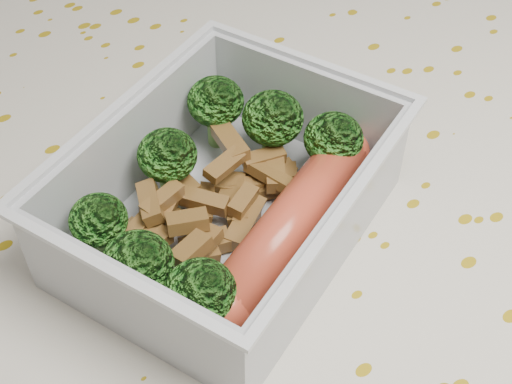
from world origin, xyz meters
TOP-DOWN VIEW (x-y plane):
  - dining_table at (0.00, 0.00)m, footprint 1.40×0.90m
  - tablecloth at (0.00, 0.00)m, footprint 1.46×0.96m
  - lunch_container at (-0.01, 0.01)m, footprint 0.21×0.19m
  - broccoli_florets at (-0.01, 0.02)m, footprint 0.16×0.14m
  - meat_pile at (-0.01, 0.02)m, footprint 0.11×0.07m
  - sausage at (0.01, -0.02)m, footprint 0.14×0.07m

SIDE VIEW (x-z plane):
  - dining_table at x=0.00m, z-range 0.29..1.04m
  - tablecloth at x=0.00m, z-range 0.62..0.81m
  - meat_pile at x=-0.01m, z-range 0.76..0.79m
  - lunch_container at x=-0.01m, z-range 0.75..0.81m
  - sausage at x=0.01m, z-range 0.77..0.79m
  - broccoli_florets at x=-0.01m, z-range 0.77..0.81m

